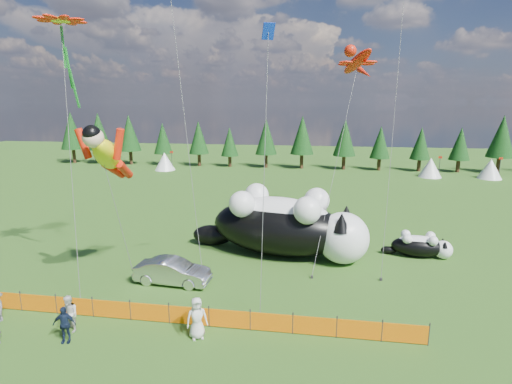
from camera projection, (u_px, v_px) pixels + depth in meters
The scene contains 14 objects.
ground at pixel (206, 296), 22.23m from camera, with size 160.00×160.00×0.00m, color #14390A.
safety_fence at pixel (189, 316), 19.23m from camera, with size 22.06×0.06×1.10m.
tree_line at pixel (281, 144), 64.74m from camera, with size 90.00×4.00×8.00m, color black, non-canonical shape.
festival_tents at pixel (352, 166), 58.85m from camera, with size 50.00×3.20×2.80m, color white, non-canonical shape.
cat_large at pixel (286, 224), 27.82m from camera, with size 12.86×6.45×4.68m.
cat_small at pixel (421, 245), 27.76m from camera, with size 4.74×1.96×1.71m.
car at pixel (173, 271), 23.66m from camera, with size 1.57×4.51×1.49m, color silver.
spectator_b at pixel (69, 314), 18.60m from camera, with size 0.87×0.51×1.79m, color silver.
spectator_c at pixel (64, 325), 17.80m from camera, with size 1.01×0.51×1.72m, color #121D33.
spectator_e at pixel (197, 318), 18.08m from camera, with size 0.96×0.63×1.97m, color silver.
superhero_kite at pixel (107, 155), 21.68m from camera, with size 4.90×5.14×9.77m.
gecko_kite at pixel (357, 62), 31.00m from camera, with size 5.47×13.71×17.22m.
flower_kite at pixel (61, 24), 21.07m from camera, with size 3.45×5.09×15.13m.
diamond_kite_c at pixel (268, 43), 19.02m from camera, with size 1.10×2.88×14.64m.
Camera 1 is at (5.86, -19.75, 10.55)m, focal length 28.00 mm.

